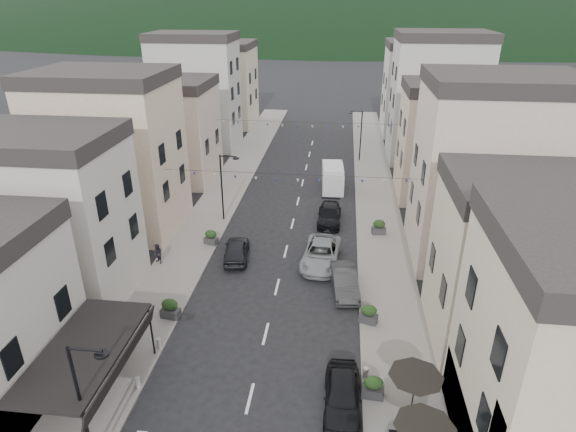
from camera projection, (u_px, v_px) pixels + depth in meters
name	position (u px, v px, depth m)	size (l,w,h in m)	color
sidewalk_left	(224.00, 193.00, 47.92)	(4.00, 76.00, 0.12)	slate
sidewalk_right	(376.00, 200.00, 46.37)	(4.00, 76.00, 0.12)	slate
hill_backdrop	(341.00, 27.00, 288.75)	(640.00, 360.00, 70.00)	black
boutique_awning	(90.00, 351.00, 22.27)	(3.77, 7.50, 3.28)	black
buildings_row_left	(169.00, 118.00, 51.28)	(10.20, 54.16, 14.00)	beige
buildings_row_right	(451.00, 126.00, 47.15)	(10.20, 54.16, 14.50)	beige
cafe_terrace	(424.00, 432.00, 19.06)	(2.50, 8.10, 2.53)	black
streetlamp_left_near	(85.00, 392.00, 19.17)	(1.70, 0.56, 6.00)	black
streetlamp_left_far	(225.00, 181.00, 40.80)	(1.70, 0.56, 6.00)	black
streetlamp_right_far	(359.00, 131.00, 55.83)	(1.70, 0.56, 6.00)	black
bollards	(248.00, 400.00, 23.10)	(11.66, 10.26, 0.60)	gray
bunting_near	(287.00, 178.00, 35.78)	(19.00, 0.28, 0.62)	black
bunting_far	(305.00, 125.00, 50.20)	(19.00, 0.28, 0.62)	black
parked_car_a	(343.00, 395.00, 22.94)	(1.78, 4.43, 1.51)	black
parked_car_b	(345.00, 281.00, 32.01)	(1.59, 4.56, 1.50)	#2D2D2F
parked_car_c	(321.00, 254.00, 35.29)	(2.63, 5.71, 1.59)	gray
parked_car_d	(329.00, 215.00, 41.75)	(1.97, 4.85, 1.41)	black
parked_car_e	(236.00, 250.00, 35.93)	(1.77, 4.40, 1.50)	black
delivery_van	(333.00, 177.00, 48.93)	(2.39, 5.34, 2.50)	silver
pedestrian_a	(124.00, 326.00, 27.37)	(0.61, 0.40, 1.69)	black
pedestrian_b	(158.00, 254.00, 35.10)	(0.74, 0.58, 1.53)	#231E28
planter_la	(170.00, 308.00, 29.25)	(1.23, 0.80, 1.29)	#302F32
planter_lb	(211.00, 237.00, 37.93)	(1.18, 0.88, 1.18)	#323235
planter_ra	(373.00, 387.00, 23.46)	(1.13, 0.67, 1.22)	#29292B
planter_rb	(369.00, 314.00, 28.80)	(1.20, 0.87, 1.21)	#2E2D30
planter_rc	(379.00, 227.00, 39.51)	(1.18, 0.74, 1.25)	#323234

